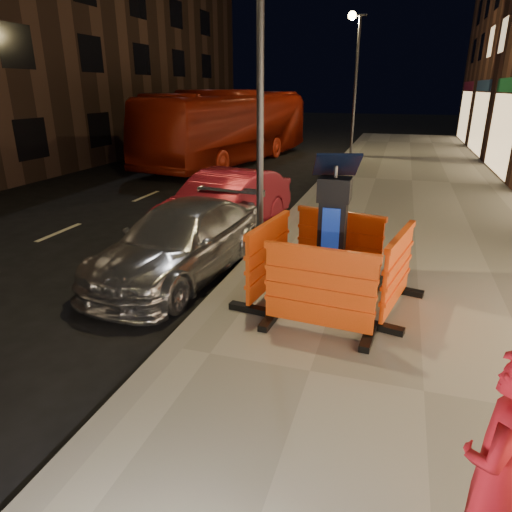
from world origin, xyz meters
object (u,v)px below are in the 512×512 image
(parking_kiosk, at_px, (332,235))
(barrier_bldgside, at_px, (397,273))
(barrier_back, at_px, (339,246))
(car_silver, at_px, (183,274))
(man, at_px, (497,474))
(car_red, at_px, (226,232))
(bus_doubledecker, at_px, (232,162))
(barrier_front, at_px, (319,291))
(barrier_kerbside, at_px, (268,259))

(parking_kiosk, relative_size, barrier_bldgside, 1.40)
(barrier_back, distance_m, barrier_bldgside, 1.34)
(car_silver, bearing_deg, man, -39.73)
(barrier_bldgside, relative_size, car_red, 0.36)
(barrier_back, distance_m, bus_doubledecker, 14.16)
(barrier_bldgside, height_order, man, man)
(parking_kiosk, relative_size, car_silver, 0.49)
(bus_doubledecker, bearing_deg, barrier_front, -56.63)
(car_red, distance_m, bus_doubledecker, 10.78)
(car_red, bearing_deg, barrier_kerbside, -49.79)
(barrier_back, xyz_separation_m, car_red, (-2.92, 2.39, -0.74))
(barrier_front, xyz_separation_m, barrier_kerbside, (-0.95, 0.95, 0.00))
(parking_kiosk, height_order, car_red, parking_kiosk)
(barrier_kerbside, relative_size, bus_doubledecker, 0.13)
(barrier_bldgside, bearing_deg, barrier_front, 147.08)
(barrier_back, relative_size, car_red, 0.36)
(barrier_bldgside, bearing_deg, car_silver, 92.06)
(barrier_kerbside, distance_m, car_silver, 2.06)
(barrier_front, bearing_deg, car_red, 129.36)
(barrier_front, xyz_separation_m, car_red, (-2.92, 4.29, -0.74))
(car_silver, bearing_deg, car_red, 99.83)
(barrier_bldgside, height_order, bus_doubledecker, bus_doubledecker)
(bus_doubledecker, bearing_deg, car_silver, -64.61)
(barrier_kerbside, bearing_deg, barrier_back, -36.92)
(car_red, bearing_deg, man, -48.28)
(parking_kiosk, distance_m, car_red, 4.60)
(car_silver, relative_size, bus_doubledecker, 0.38)
(car_silver, height_order, car_red, car_red)
(barrier_kerbside, bearing_deg, barrier_front, -126.92)
(barrier_front, distance_m, man, 3.30)
(barrier_back, relative_size, man, 0.88)
(barrier_kerbside, bearing_deg, parking_kiosk, -81.92)
(bus_doubledecker, bearing_deg, barrier_back, -53.48)
(barrier_front, height_order, barrier_kerbside, same)
(barrier_front, bearing_deg, car_silver, 154.88)
(barrier_back, height_order, man, man)
(barrier_front, distance_m, bus_doubledecker, 15.87)
(car_silver, bearing_deg, barrier_kerbside, -13.62)
(barrier_front, height_order, barrier_bldgside, same)
(parking_kiosk, height_order, barrier_back, parking_kiosk)
(barrier_bldgside, bearing_deg, bus_doubledecker, 40.95)
(parking_kiosk, xyz_separation_m, barrier_front, (0.00, -0.95, -0.47))
(barrier_front, height_order, man, man)
(barrier_front, distance_m, car_red, 5.24)
(barrier_bldgside, relative_size, bus_doubledecker, 0.13)
(barrier_kerbside, bearing_deg, man, -138.56)
(car_red, distance_m, man, 8.53)
(barrier_front, xyz_separation_m, barrier_bldgside, (0.95, 0.95, 0.00))
(barrier_kerbside, bearing_deg, bus_doubledecker, 30.41)
(car_silver, relative_size, man, 2.52)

